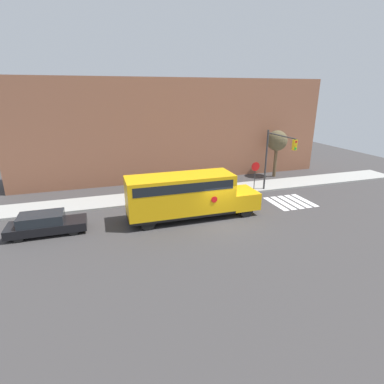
# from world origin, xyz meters

# --- Properties ---
(ground_plane) EXTENTS (60.00, 60.00, 0.00)m
(ground_plane) POSITION_xyz_m (0.00, 0.00, 0.00)
(ground_plane) COLOR #3A3838
(sidewalk_strip) EXTENTS (44.00, 3.00, 0.15)m
(sidewalk_strip) POSITION_xyz_m (0.00, 6.50, 0.07)
(sidewalk_strip) COLOR #9E9E99
(sidewalk_strip) RESTS_ON ground
(building_backdrop) EXTENTS (32.00, 4.00, 10.02)m
(building_backdrop) POSITION_xyz_m (0.00, 13.00, 5.01)
(building_backdrop) COLOR #935B42
(building_backdrop) RESTS_ON ground
(crosswalk_stripes) EXTENTS (3.30, 3.20, 0.01)m
(crosswalk_stripes) POSITION_xyz_m (7.07, 2.00, 0.00)
(crosswalk_stripes) COLOR white
(crosswalk_stripes) RESTS_ON ground
(school_bus) EXTENTS (9.55, 2.57, 3.23)m
(school_bus) POSITION_xyz_m (-2.14, 1.43, 1.83)
(school_bus) COLOR #EAA80F
(school_bus) RESTS_ON ground
(parked_car) EXTENTS (4.79, 1.80, 1.38)m
(parked_car) POSITION_xyz_m (-11.48, 1.78, 0.69)
(parked_car) COLOR black
(parked_car) RESTS_ON ground
(stop_sign) EXTENTS (0.80, 0.10, 2.77)m
(stop_sign) POSITION_xyz_m (5.51, 5.36, 1.88)
(stop_sign) COLOR #38383A
(stop_sign) RESTS_ON ground
(traffic_light) EXTENTS (0.28, 4.10, 5.57)m
(traffic_light) POSITION_xyz_m (6.57, 4.10, 3.74)
(traffic_light) COLOR #38383A
(traffic_light) RESTS_ON ground
(tree_near_sidewalk) EXTENTS (2.12, 2.12, 4.94)m
(tree_near_sidewalk) POSITION_xyz_m (10.13, 9.36, 3.79)
(tree_near_sidewalk) COLOR brown
(tree_near_sidewalk) RESTS_ON ground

